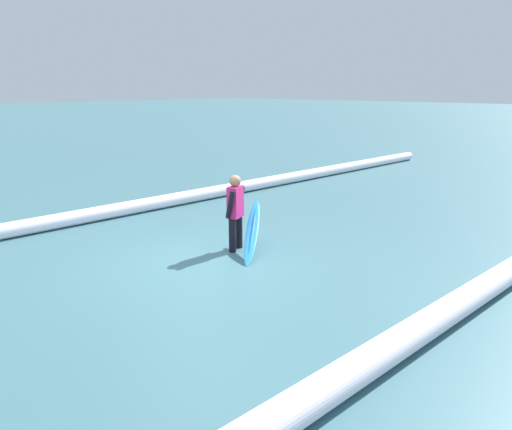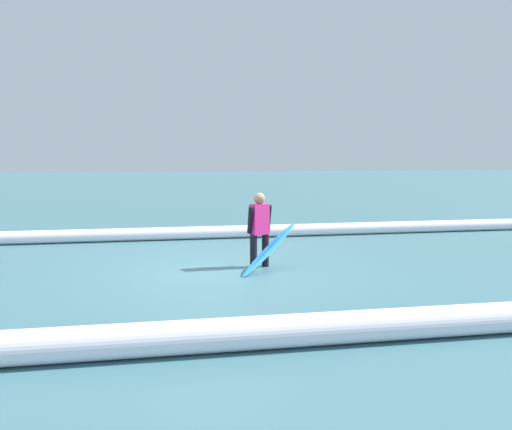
# 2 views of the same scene
# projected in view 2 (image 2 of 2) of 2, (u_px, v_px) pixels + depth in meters

# --- Properties ---
(ground_plane) EXTENTS (178.63, 178.63, 0.00)m
(ground_plane) POSITION_uv_depth(u_px,v_px,m) (213.00, 270.00, 9.57)
(ground_plane) COLOR #3C6871
(surfer) EXTENTS (0.50, 0.36, 1.45)m
(surfer) POSITION_uv_depth(u_px,v_px,m) (260.00, 226.00, 9.74)
(surfer) COLOR black
(surfer) RESTS_ON ground_plane
(surfboard) EXTENTS (1.44, 1.15, 0.86)m
(surfboard) POSITION_uv_depth(u_px,v_px,m) (270.00, 249.00, 9.50)
(surfboard) COLOR #268CE5
(surfboard) RESTS_ON ground_plane
(wave_crest_foreground) EXTENTS (24.16, 1.76, 0.33)m
(wave_crest_foreground) POSITION_uv_depth(u_px,v_px,m) (272.00, 231.00, 13.74)
(wave_crest_foreground) COLOR white
(wave_crest_foreground) RESTS_ON ground_plane
(wave_crest_midground) EXTENTS (24.07, 2.13, 0.37)m
(wave_crest_midground) POSITION_uv_depth(u_px,v_px,m) (418.00, 323.00, 5.87)
(wave_crest_midground) COLOR white
(wave_crest_midground) RESTS_ON ground_plane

